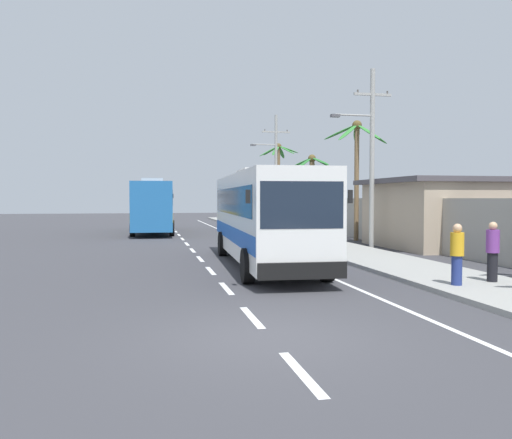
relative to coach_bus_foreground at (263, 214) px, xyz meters
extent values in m
plane|color=#3A3A3F|center=(-2.10, -9.87, -1.89)|extent=(160.00, 160.00, 0.00)
cube|color=#999993|center=(4.70, 0.13, -1.82)|extent=(3.20, 90.00, 0.14)
cube|color=white|center=(-2.10, -11.89, -1.88)|extent=(0.16, 2.00, 0.01)
cube|color=white|center=(-2.10, -8.30, -1.88)|extent=(0.16, 2.00, 0.01)
cube|color=white|center=(-2.10, -4.71, -1.88)|extent=(0.16, 2.00, 0.01)
cube|color=white|center=(-2.10, -1.11, -1.88)|extent=(0.16, 2.00, 0.01)
cube|color=white|center=(-2.10, 2.48, -1.88)|extent=(0.16, 2.00, 0.01)
cube|color=white|center=(-2.10, 6.08, -1.88)|extent=(0.16, 2.00, 0.01)
cube|color=white|center=(-2.10, 9.67, -1.88)|extent=(0.16, 2.00, 0.01)
cube|color=white|center=(-2.10, 13.26, -1.88)|extent=(0.16, 2.00, 0.01)
cube|color=white|center=(-2.10, 16.86, -1.88)|extent=(0.16, 2.00, 0.01)
cube|color=white|center=(-2.10, 20.45, -1.88)|extent=(0.16, 2.00, 0.01)
cube|color=white|center=(-2.10, 24.05, -1.88)|extent=(0.16, 2.00, 0.01)
cube|color=white|center=(-2.10, 27.64, -1.88)|extent=(0.16, 2.00, 0.01)
cube|color=white|center=(-2.10, 31.24, -1.88)|extent=(0.16, 2.00, 0.01)
cube|color=white|center=(-2.10, 34.83, -1.88)|extent=(0.16, 2.00, 0.01)
cube|color=white|center=(-2.10, 38.42, -1.88)|extent=(0.16, 2.00, 0.01)
cube|color=white|center=(1.41, 5.13, -1.88)|extent=(0.14, 70.00, 0.01)
cube|color=#9E998E|center=(8.50, 4.13, -0.64)|extent=(0.24, 60.00, 2.48)
cube|color=white|center=(0.00, -0.03, -0.02)|extent=(2.93, 11.64, 2.95)
cube|color=#192333|center=(0.01, 0.17, 0.50)|extent=(2.92, 10.72, 0.94)
cube|color=#192333|center=(-0.25, -5.75, 0.42)|extent=(2.23, 0.20, 1.24)
cube|color=blue|center=(0.00, -0.03, -0.68)|extent=(2.96, 11.41, 0.53)
cube|color=black|center=(-0.26, -5.84, -1.30)|extent=(2.38, 0.26, 0.44)
cube|color=#B7B7B7|center=(0.06, 1.42, 1.60)|extent=(1.45, 2.60, 0.28)
cube|color=black|center=(1.15, -5.60, 0.64)|extent=(0.12, 0.09, 0.36)
cube|color=black|center=(-1.64, -5.48, 0.64)|extent=(0.12, 0.09, 0.36)
cylinder|color=black|center=(1.01, -4.11, -1.37)|extent=(0.37, 1.05, 1.04)
cylinder|color=black|center=(-1.37, -4.01, -1.37)|extent=(0.37, 1.05, 1.04)
cylinder|color=black|center=(1.34, 3.38, -1.37)|extent=(0.37, 1.05, 1.04)
cylinder|color=black|center=(-1.04, 3.49, -1.37)|extent=(0.37, 1.05, 1.04)
cube|color=#2366A8|center=(-3.74, 19.46, 0.08)|extent=(2.96, 11.92, 3.15)
cube|color=#192333|center=(-3.75, 19.26, 0.63)|extent=(2.96, 10.98, 1.01)
cube|color=#192333|center=(-3.55, 25.34, 0.55)|extent=(2.36, 0.18, 1.32)
cube|color=yellow|center=(-3.74, 19.46, -0.63)|extent=(2.99, 11.69, 0.57)
cube|color=black|center=(-3.54, 25.43, -1.30)|extent=(2.52, 0.24, 0.44)
cube|color=#B7B7B7|center=(-3.79, 17.98, 1.79)|extent=(1.50, 2.65, 0.28)
cube|color=black|center=(-5.02, 25.18, 0.79)|extent=(0.12, 0.08, 0.36)
cube|color=black|center=(-2.09, 25.08, 0.79)|extent=(0.12, 0.08, 0.36)
cylinder|color=black|center=(-4.86, 23.65, -1.37)|extent=(0.35, 1.05, 1.04)
cylinder|color=black|center=(-2.35, 23.56, -1.37)|extent=(0.35, 1.05, 1.04)
cylinder|color=black|center=(-5.12, 15.96, -1.37)|extent=(0.35, 1.05, 1.04)
cylinder|color=black|center=(-2.61, 15.87, -1.37)|extent=(0.35, 1.05, 1.04)
cylinder|color=black|center=(1.62, 8.01, -1.59)|extent=(0.13, 0.60, 0.60)
cylinder|color=black|center=(1.56, 9.37, -1.59)|extent=(0.15, 0.60, 0.60)
cube|color=black|center=(1.59, 8.64, -1.37)|extent=(0.29, 1.11, 0.36)
cube|color=black|center=(1.58, 8.94, -1.17)|extent=(0.27, 0.61, 0.12)
cylinder|color=gray|center=(1.61, 8.13, -1.29)|extent=(0.07, 0.32, 0.67)
cylinder|color=black|center=(1.61, 8.23, -0.85)|extent=(0.56, 0.07, 0.04)
sphere|color=#EAEACC|center=(1.61, 8.11, -0.99)|extent=(0.14, 0.14, 0.14)
cylinder|color=#2D7A47|center=(1.58, 8.89, -0.85)|extent=(0.32, 0.32, 0.63)
sphere|color=blue|center=(1.58, 8.89, -0.41)|extent=(0.26, 0.26, 0.26)
cylinder|color=#75388E|center=(5.29, 9.73, -1.36)|extent=(0.28, 0.28, 0.77)
cylinder|color=#2D7A47|center=(5.29, 9.73, -0.66)|extent=(0.36, 0.36, 0.61)
sphere|color=brown|center=(5.29, 9.73, -0.25)|extent=(0.24, 0.24, 0.24)
cylinder|color=navy|center=(3.95, -6.25, -1.35)|extent=(0.28, 0.28, 0.80)
cylinder|color=gold|center=(3.95, -6.25, -0.64)|extent=(0.36, 0.36, 0.63)
sphere|color=tan|center=(3.95, -6.25, -0.21)|extent=(0.25, 0.25, 0.25)
cylinder|color=black|center=(5.27, -5.92, -1.34)|extent=(0.28, 0.28, 0.82)
cylinder|color=#75388E|center=(5.27, -5.92, -0.61)|extent=(0.36, 0.36, 0.65)
sphere|color=tan|center=(5.27, -5.92, -0.18)|extent=(0.23, 0.23, 0.23)
cylinder|color=#9E9E99|center=(6.76, 5.55, 2.55)|extent=(0.24, 0.24, 8.86)
cube|color=#9E9E99|center=(6.76, 5.55, 5.72)|extent=(1.96, 0.12, 0.12)
cylinder|color=#4C4742|center=(5.98, 5.55, 5.84)|extent=(0.08, 0.08, 0.16)
cylinder|color=#4C4742|center=(7.55, 5.55, 5.84)|extent=(0.08, 0.08, 0.16)
cylinder|color=#9E9E99|center=(5.79, 5.55, 4.68)|extent=(1.95, 0.09, 0.09)
cube|color=#4C4C51|center=(4.82, 5.55, 4.62)|extent=(0.44, 0.24, 0.14)
cylinder|color=#9E9E99|center=(6.51, 24.35, 2.86)|extent=(0.24, 0.24, 9.49)
cube|color=#9E9E99|center=(6.51, 24.35, 6.17)|extent=(2.42, 0.12, 0.12)
cylinder|color=#4C4742|center=(5.54, 24.35, 6.29)|extent=(0.08, 0.08, 0.16)
cylinder|color=#4C4742|center=(7.48, 24.35, 6.29)|extent=(0.08, 0.08, 0.16)
cylinder|color=#9E9E99|center=(5.53, 24.35, 5.10)|extent=(1.96, 0.09, 0.09)
cube|color=#4C4C51|center=(4.55, 24.35, 5.04)|extent=(0.44, 0.24, 0.14)
cylinder|color=brown|center=(7.82, 10.04, 1.46)|extent=(0.27, 0.27, 6.68)
ellipsoid|color=#337F33|center=(8.76, 10.04, 4.36)|extent=(1.94, 0.37, 1.19)
ellipsoid|color=#337F33|center=(8.19, 10.98, 4.48)|extent=(1.08, 2.04, 0.94)
ellipsoid|color=#337F33|center=(7.05, 10.70, 4.51)|extent=(1.82, 1.61, 0.89)
ellipsoid|color=#337F33|center=(7.05, 9.49, 4.36)|extent=(1.79, 1.43, 1.17)
ellipsoid|color=#337F33|center=(8.11, 9.13, 4.39)|extent=(0.94, 1.99, 1.13)
sphere|color=brown|center=(7.82, 10.04, 4.85)|extent=(0.56, 0.56, 0.56)
cylinder|color=brown|center=(7.43, 17.35, 0.76)|extent=(0.35, 0.35, 5.29)
ellipsoid|color=#28702D|center=(8.35, 17.17, 3.04)|extent=(1.96, 0.72, 1.04)
ellipsoid|color=#28702D|center=(7.74, 18.20, 2.98)|extent=(0.97, 1.89, 1.14)
ellipsoid|color=#28702D|center=(6.69, 17.97, 3.11)|extent=(1.75, 1.55, 0.90)
ellipsoid|color=#28702D|center=(6.63, 16.89, 3.01)|extent=(1.84, 1.25, 1.09)
ellipsoid|color=#28702D|center=(7.72, 16.39, 3.20)|extent=(0.93, 2.05, 0.72)
sphere|color=brown|center=(7.43, 17.35, 3.45)|extent=(0.56, 0.56, 0.56)
cylinder|color=brown|center=(7.44, 27.20, 1.66)|extent=(0.31, 0.31, 7.09)
ellipsoid|color=#337F33|center=(8.38, 27.23, 5.00)|extent=(1.92, 0.43, 0.72)
ellipsoid|color=#337F33|center=(7.88, 27.92, 4.80)|extent=(1.22, 1.69, 1.11)
ellipsoid|color=#337F33|center=(6.92, 27.94, 4.93)|extent=(1.37, 1.74, 0.85)
ellipsoid|color=#337F33|center=(6.58, 27.28, 4.82)|extent=(1.81, 0.54, 1.06)
ellipsoid|color=#337F33|center=(7.00, 26.46, 4.82)|extent=(1.22, 1.71, 1.07)
ellipsoid|color=#337F33|center=(8.00, 26.49, 4.89)|extent=(1.42, 1.67, 0.92)
sphere|color=brown|center=(7.44, 27.20, 5.25)|extent=(0.56, 0.56, 0.56)
camera|label=1|loc=(-4.24, -19.00, 0.60)|focal=37.04mm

